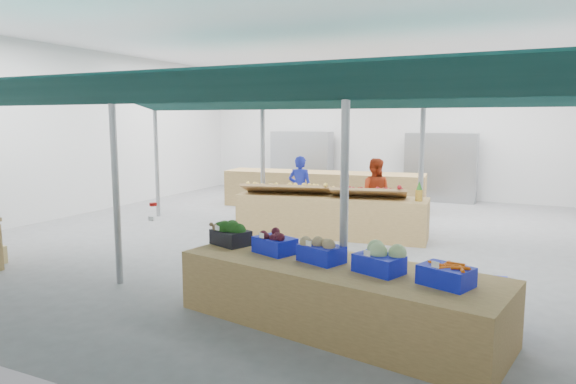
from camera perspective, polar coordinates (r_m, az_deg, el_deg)
name	(u,v)px	position (r m, az deg, el deg)	size (l,w,h in m)	color
floor	(294,235)	(10.83, 0.64, -4.83)	(13.00, 13.00, 0.00)	slate
hall	(320,109)	(11.88, 3.62, 9.15)	(13.00, 13.00, 13.00)	silver
pole_grid	(291,156)	(8.68, 0.29, 4.08)	(10.00, 4.60, 3.00)	gray
awnings	(291,97)	(8.66, 0.29, 10.48)	(9.50, 7.08, 0.30)	#0A2D2B
back_shelving_left	(302,162)	(17.11, 1.51, 3.30)	(2.00, 0.50, 2.00)	#B23F33
back_shelving_right	(440,168)	(15.83, 16.57, 2.59)	(2.00, 0.50, 2.00)	#B23F33
veg_counter	(336,296)	(6.14, 5.40, -11.38)	(3.83, 1.28, 0.74)	olive
fruit_counter	(331,216)	(10.74, 4.78, -2.66)	(3.93, 0.94, 0.84)	olive
far_counter	(323,190)	(14.18, 3.92, 0.24)	(5.47, 1.09, 0.99)	olive
crate_stack	(484,303)	(6.53, 20.98, -11.42)	(0.49, 0.34, 0.59)	#111CBC
vendor_left	(300,189)	(12.14, 1.35, 0.35)	(0.57, 0.38, 1.57)	#1924A5
vendor_right	(374,194)	(11.53, 9.54, -0.17)	(0.76, 0.60, 1.57)	#A53014
crate_broccoli	(231,233)	(6.94, -6.39, -4.56)	(0.59, 0.50, 0.35)	black
crate_beets	(275,243)	(6.48, -1.48, -5.65)	(0.59, 0.50, 0.29)	#111CBC
crate_celeriac	(321,250)	(6.10, 3.73, -6.43)	(0.59, 0.50, 0.31)	#111CBC
crate_cabbage	(379,259)	(5.75, 10.08, -7.30)	(0.59, 0.50, 0.35)	#111CBC
crate_carrots	(446,275)	(5.49, 17.16, -8.77)	(0.59, 0.50, 0.29)	#111CBC
sparrow	(214,227)	(6.94, -8.17, -3.84)	(0.12, 0.09, 0.11)	brown
pole_ribbon	(153,206)	(8.28, -14.78, -1.48)	(0.12, 0.12, 0.28)	#B20E0B
apple_heap_yellow	(287,187)	(10.83, -0.11, 0.59)	(2.01, 1.12, 0.27)	#997247
apple_heap_red	(369,190)	(10.40, 8.95, 0.19)	(1.62, 1.03, 0.27)	#997247
pineapple	(419,192)	(10.28, 14.36, 0.03)	(0.14, 0.14, 0.39)	#8C6019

